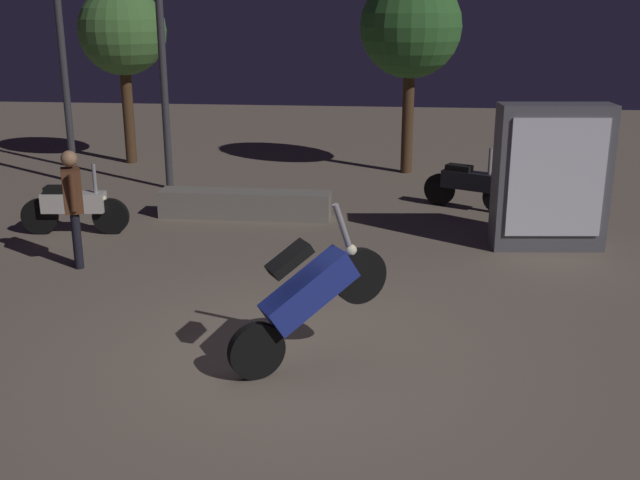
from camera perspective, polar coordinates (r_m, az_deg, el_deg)
The scene contains 10 objects.
ground_plane at distance 7.84m, azimuth -2.22°, elevation -8.71°, with size 40.00×40.00×0.00m, color #756656.
motorcycle_blue_foreground at distance 7.34m, azimuth -0.86°, elevation -4.20°, with size 1.46×0.96×1.63m.
motorcycle_black_parked_left at distance 13.51m, azimuth 11.06°, elevation 4.10°, with size 1.53×0.83×1.11m.
motorcycle_white_parked_right at distance 12.38m, azimuth -17.91°, elevation 2.39°, with size 1.66×0.41×1.11m.
person_rider_beside at distance 10.67m, azimuth -17.97°, elevation 2.93°, with size 0.37×0.63×1.60m.
streetlamp_far at distance 15.85m, azimuth -18.80°, elevation 14.17°, with size 0.36×0.36×4.38m.
tree_left_bg at distance 16.08m, azimuth 6.79°, elevation 15.45°, with size 2.06×2.06×4.03m.
tree_center_bg at distance 17.56m, azimuth -14.55°, elevation 14.78°, with size 1.89×1.89×3.83m.
kiosk_billboard at distance 11.44m, azimuth 16.90°, elevation 4.49°, with size 1.64×0.69×2.10m.
planter_wall_low at distance 12.84m, azimuth -5.62°, elevation 2.68°, with size 2.86×0.50×0.45m.
Camera 1 is at (1.05, -6.98, 3.42)m, focal length 42.84 mm.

